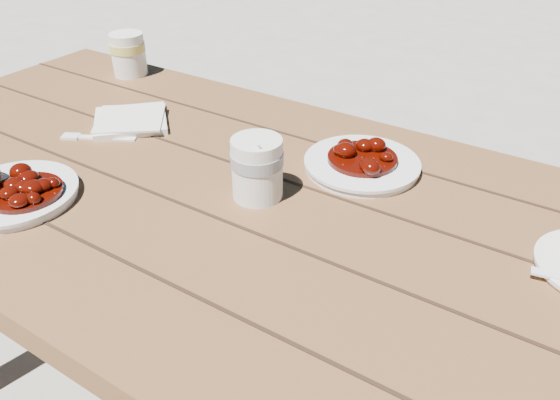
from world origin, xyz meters
The scene contains 9 objects.
picnic_table centered at (0.00, 0.00, 0.59)m, with size 2.00×1.55×0.75m.
main_plate centered at (-0.45, -0.22, 0.76)m, with size 0.21×0.21×0.02m, color white.
goulash_stew centered at (-0.42, -0.22, 0.79)m, with size 0.12×0.12×0.04m, color #410802, non-canonical shape.
coffee_cup centered at (-0.11, 0.01, 0.80)m, with size 0.09×0.09×0.11m, color white.
napkin_stack centered at (-0.51, 0.10, 0.76)m, with size 0.15×0.15×0.01m, color white.
fork_table centered at (-0.50, 0.02, 0.75)m, with size 0.03×0.16×0.01m, color white, non-canonical shape.
second_plate centered at (0.00, 0.19, 0.76)m, with size 0.21×0.21×0.02m, color white.
second_stew centered at (0.00, 0.19, 0.79)m, with size 0.13×0.13×0.04m, color #410802, non-canonical shape.
second_cup centered at (-0.73, 0.32, 0.80)m, with size 0.09×0.09×0.11m, color white.
Camera 1 is at (0.35, -0.63, 1.26)m, focal length 35.00 mm.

